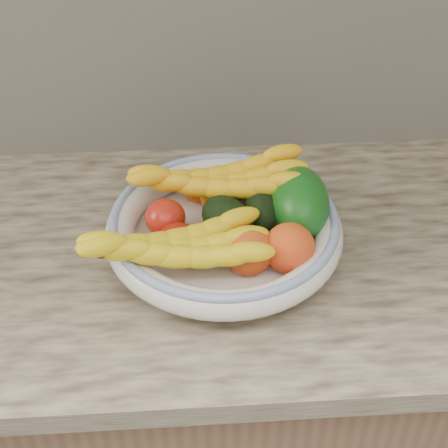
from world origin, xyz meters
TOP-DOWN VIEW (x-y plane):
  - kitchen_counter at (0.00, 1.69)m, footprint 2.44×0.66m
  - fruit_bowl at (0.00, 1.66)m, footprint 0.39×0.39m
  - clementine_back_left at (-0.04, 1.77)m, footprint 0.07×0.07m
  - clementine_back_right at (0.03, 1.77)m, footprint 0.07×0.07m
  - clementine_back_mid at (-0.01, 1.74)m, footprint 0.07×0.07m
  - tomato_left at (-0.10, 1.68)m, footprint 0.08×0.08m
  - tomato_near_left at (-0.08, 1.62)m, footprint 0.08×0.08m
  - avocado_center at (0.01, 1.67)m, footprint 0.12×0.12m
  - avocado_right at (0.07, 1.69)m, footprint 0.08×0.11m
  - green_mango at (0.13, 1.69)m, footprint 0.13×0.15m
  - peach_front at (0.03, 1.59)m, footprint 0.09×0.09m
  - peach_right at (0.10, 1.59)m, footprint 0.09×0.09m
  - banana_bunch_back at (-0.00, 1.73)m, footprint 0.32×0.13m
  - banana_bunch_front at (-0.08, 1.58)m, footprint 0.32×0.16m

SIDE VIEW (x-z plane):
  - kitchen_counter at x=0.00m, z-range -0.24..1.16m
  - fruit_bowl at x=0.00m, z-range 0.91..0.99m
  - clementine_back_left at x=-0.04m, z-range 0.93..0.98m
  - clementine_back_right at x=0.03m, z-range 0.93..0.98m
  - clementine_back_mid at x=-0.01m, z-range 0.93..0.98m
  - tomato_left at x=-0.10m, z-range 0.93..0.99m
  - tomato_near_left at x=-0.08m, z-range 0.93..0.99m
  - avocado_center at x=0.01m, z-range 0.93..1.00m
  - avocado_right at x=0.07m, z-range 0.93..1.00m
  - peach_front at x=0.03m, z-range 0.93..1.01m
  - peach_right at x=0.10m, z-range 0.93..1.01m
  - green_mango at x=0.13m, z-range 0.91..1.04m
  - banana_bunch_front at x=-0.08m, z-range 0.94..1.02m
  - banana_bunch_back at x=0.00m, z-range 0.94..1.03m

